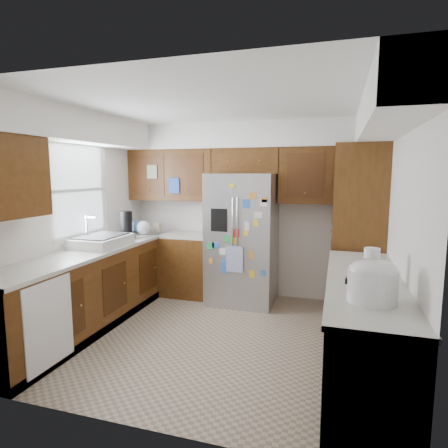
% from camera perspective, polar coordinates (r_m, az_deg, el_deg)
% --- Properties ---
extents(floor, '(3.60, 3.60, 0.00)m').
position_cam_1_polar(floor, '(4.36, -1.31, -16.72)').
color(floor, tan).
rests_on(floor, ground).
extents(room_shell, '(3.64, 3.24, 2.52)m').
position_cam_1_polar(room_shell, '(4.35, -1.21, 7.97)').
color(room_shell, white).
rests_on(room_shell, ground).
extents(left_counter_run, '(1.36, 3.20, 0.92)m').
position_cam_1_polar(left_counter_run, '(4.80, -17.04, -9.25)').
color(left_counter_run, '#42270C').
rests_on(left_counter_run, ground).
extents(right_counter_run, '(0.63, 2.25, 0.92)m').
position_cam_1_polar(right_counter_run, '(3.58, 20.37, -15.52)').
color(right_counter_run, '#42270C').
rests_on(right_counter_run, ground).
extents(pantry, '(0.60, 0.90, 2.15)m').
position_cam_1_polar(pantry, '(4.98, 19.66, -1.15)').
color(pantry, '#42270C').
rests_on(pantry, ground).
extents(fridge, '(0.90, 0.79, 1.80)m').
position_cam_1_polar(fridge, '(5.20, 2.81, -2.28)').
color(fridge, '#ACACB1').
rests_on(fridge, ground).
extents(bridge_cabinet, '(0.96, 0.34, 0.35)m').
position_cam_1_polar(bridge_cabinet, '(5.35, 3.49, 9.56)').
color(bridge_cabinet, '#42270C').
rests_on(bridge_cabinet, fridge).
extents(fridge_top_items, '(0.66, 0.31, 0.30)m').
position_cam_1_polar(fridge_top_items, '(5.40, 2.31, 12.81)').
color(fridge_top_items, '#2827C2').
rests_on(fridge_top_items, bridge_cabinet).
extents(sink_assembly, '(0.52, 0.70, 0.37)m').
position_cam_1_polar(sink_assembly, '(4.81, -18.20, -2.44)').
color(sink_assembly, white).
rests_on(sink_assembly, left_counter_run).
extents(left_counter_clutter, '(0.38, 0.93, 0.38)m').
position_cam_1_polar(left_counter_clutter, '(5.42, -13.49, -0.47)').
color(left_counter_clutter, black).
rests_on(left_counter_clutter, left_counter_run).
extents(rice_cooker, '(0.35, 0.34, 0.30)m').
position_cam_1_polar(rice_cooker, '(2.81, 21.69, -7.90)').
color(rice_cooker, white).
rests_on(rice_cooker, right_counter_run).
extents(paper_towel, '(0.13, 0.13, 0.28)m').
position_cam_1_polar(paper_towel, '(3.30, 21.54, -5.84)').
color(paper_towel, white).
rests_on(paper_towel, right_counter_run).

